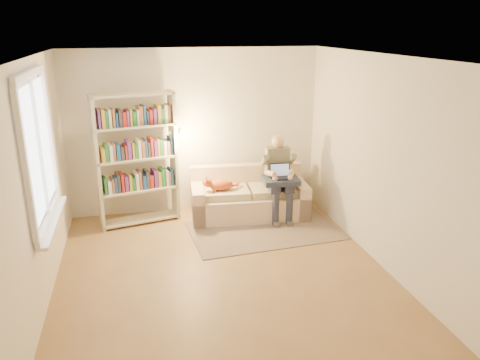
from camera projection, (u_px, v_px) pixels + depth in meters
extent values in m
plane|color=olive|center=(223.00, 273.00, 5.79)|extent=(4.50, 4.50, 0.00)
cube|color=white|center=(220.00, 56.00, 4.97)|extent=(4.00, 4.50, 0.02)
cube|color=silver|center=(37.00, 186.00, 4.95)|extent=(0.02, 4.50, 2.60)
cube|color=silver|center=(380.00, 162.00, 5.81)|extent=(0.02, 4.50, 2.60)
cube|color=silver|center=(195.00, 132.00, 7.46)|extent=(4.00, 0.02, 2.60)
cube|color=silver|center=(282.00, 266.00, 3.30)|extent=(4.00, 0.02, 2.60)
plane|color=white|center=(38.00, 149.00, 5.03)|extent=(0.00, 1.50, 1.50)
cube|color=white|center=(29.00, 74.00, 4.78)|extent=(0.05, 1.50, 0.08)
cube|color=white|center=(49.00, 217.00, 5.28)|extent=(0.05, 1.50, 0.08)
cube|color=white|center=(39.00, 149.00, 5.03)|extent=(0.04, 0.05, 1.50)
cube|color=white|center=(53.00, 220.00, 5.31)|extent=(0.12, 1.52, 0.04)
cube|color=beige|center=(249.00, 205.00, 7.46)|extent=(1.87, 0.96, 0.38)
cube|color=beige|center=(246.00, 176.00, 7.64)|extent=(1.82, 0.33, 0.39)
cube|color=beige|center=(198.00, 203.00, 7.32)|extent=(0.25, 0.83, 0.54)
cube|color=beige|center=(299.00, 197.00, 7.55)|extent=(0.25, 0.83, 0.54)
cube|color=#C5B68F|center=(224.00, 193.00, 7.29)|extent=(0.81, 0.60, 0.11)
cube|color=#C5B68F|center=(275.00, 190.00, 7.40)|extent=(0.81, 0.60, 0.11)
cube|color=gray|center=(277.00, 163.00, 7.34)|extent=(0.37, 0.23, 0.49)
sphere|color=tan|center=(278.00, 142.00, 7.21)|extent=(0.20, 0.20, 0.20)
cube|color=#2E3141|center=(273.00, 185.00, 7.19)|extent=(0.18, 0.41, 0.15)
cube|color=#2E3141|center=(287.00, 185.00, 7.22)|extent=(0.18, 0.41, 0.15)
cylinder|color=#2E3141|center=(276.00, 209.00, 7.11)|extent=(0.10, 0.10, 0.51)
cylinder|color=#2E3141|center=(289.00, 209.00, 7.14)|extent=(0.10, 0.10, 0.51)
ellipsoid|color=#D66029|center=(224.00, 185.00, 7.22)|extent=(0.39, 0.23, 0.17)
sphere|color=#D66029|center=(210.00, 183.00, 7.14)|extent=(0.13, 0.13, 0.13)
cylinder|color=#D66029|center=(236.00, 185.00, 7.30)|extent=(0.18, 0.05, 0.05)
cube|color=#242B3F|center=(278.00, 180.00, 7.16)|extent=(0.57, 0.48, 0.08)
cube|color=black|center=(278.00, 178.00, 7.11)|extent=(0.33, 0.24, 0.02)
cube|color=black|center=(277.00, 170.00, 7.18)|extent=(0.32, 0.08, 0.21)
plane|color=#8CA5CC|center=(277.00, 170.00, 7.18)|extent=(0.29, 0.08, 0.28)
cube|color=beige|center=(97.00, 165.00, 6.74)|extent=(0.11, 0.31, 2.01)
cube|color=beige|center=(174.00, 156.00, 7.20)|extent=(0.11, 0.31, 2.01)
cube|color=beige|center=(141.00, 219.00, 7.27)|extent=(1.23, 0.55, 0.03)
cube|color=beige|center=(139.00, 189.00, 7.11)|extent=(1.23, 0.55, 0.03)
cube|color=beige|center=(136.00, 158.00, 6.96)|extent=(1.23, 0.55, 0.03)
cube|color=beige|center=(134.00, 126.00, 6.81)|extent=(1.23, 0.55, 0.03)
cube|color=beige|center=(132.00, 94.00, 6.66)|extent=(1.23, 0.55, 0.03)
cube|color=#995933|center=(138.00, 181.00, 7.07)|extent=(1.05, 0.45, 0.24)
cube|color=#1E4C8C|center=(136.00, 149.00, 6.92)|extent=(1.05, 0.45, 0.24)
cube|color=#333338|center=(133.00, 117.00, 6.76)|extent=(1.05, 0.45, 0.24)
cylinder|color=silver|center=(168.00, 152.00, 7.14)|extent=(0.11, 0.11, 0.04)
cone|color=silver|center=(181.00, 133.00, 7.01)|extent=(0.16, 0.18, 0.17)
cube|color=#7C6A5A|center=(265.00, 230.00, 6.97)|extent=(2.27, 1.44, 0.01)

